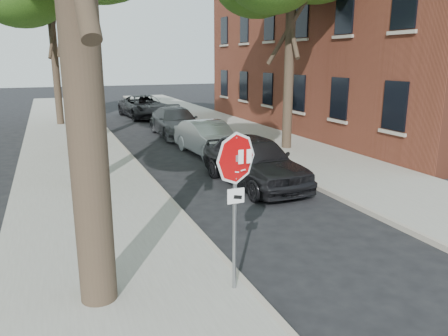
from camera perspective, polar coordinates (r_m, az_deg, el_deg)
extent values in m
plane|color=black|center=(7.79, 6.24, -15.10)|extent=(120.00, 120.00, 0.00)
cube|color=gray|center=(18.37, -18.98, 1.59)|extent=(4.00, 55.00, 0.12)
cube|color=gray|center=(20.57, 5.35, 3.57)|extent=(4.00, 55.00, 0.12)
cube|color=#9E9384|center=(18.57, -12.67, 2.16)|extent=(0.12, 55.00, 0.13)
cube|color=#9E9384|center=(19.73, 0.04, 3.19)|extent=(0.12, 55.00, 0.13)
cylinder|color=gray|center=(6.92, 1.40, -5.94)|extent=(0.06, 0.06, 2.60)
cube|color=#99999E|center=(6.64, 1.55, 1.29)|extent=(0.05, 0.06, 0.10)
cylinder|color=#99999E|center=(6.64, 1.56, 1.29)|extent=(0.76, 0.32, 0.82)
cylinder|color=white|center=(6.63, 1.61, 1.26)|extent=(0.76, 0.32, 0.82)
cylinder|color=#BC0709|center=(6.62, 1.63, 1.26)|extent=(0.68, 0.29, 0.74)
cube|color=white|center=(6.53, -0.02, 1.26)|extent=(0.08, 0.00, 0.22)
cube|color=white|center=(6.58, 1.11, 1.36)|extent=(0.08, 0.00, 0.22)
cube|color=white|center=(6.63, 2.22, 1.45)|extent=(0.08, 0.00, 0.22)
cube|color=white|center=(6.69, 3.32, 1.55)|extent=(0.08, 0.00, 0.22)
cube|color=silver|center=(6.61, 0.79, -0.45)|extent=(0.08, 0.00, 0.03)
cube|color=silver|center=(6.66, 1.66, -0.53)|extent=(0.08, 0.00, 0.03)
cube|color=silver|center=(6.70, 2.52, -0.28)|extent=(0.08, 0.00, 0.03)
cube|color=white|center=(6.79, 1.55, -3.67)|extent=(0.28, 0.02, 0.24)
cube|color=black|center=(6.80, 1.82, -3.83)|extent=(0.15, 0.00, 0.08)
cylinder|color=black|center=(13.03, -19.82, 18.05)|extent=(0.44, 0.44, 9.50)
cylinder|color=black|center=(20.03, -20.24, 17.06)|extent=(0.48, 0.48, 10.00)
cylinder|color=black|center=(26.99, -21.39, 14.91)|extent=(0.40, 0.40, 9.00)
ellipsoid|color=#1F4D11|center=(27.89, -23.47, 19.10)|extent=(3.78, 3.78, 3.02)
cylinder|color=black|center=(18.49, 8.63, 16.50)|extent=(0.40, 0.40, 9.00)
imported|color=black|center=(13.36, 3.96, 1.01)|extent=(2.12, 4.67, 1.55)
imported|color=#AFB4B8|center=(17.65, -2.06, 3.92)|extent=(1.79, 4.24, 1.36)
imported|color=#4A4B4F|center=(22.16, -6.31, 5.99)|extent=(2.02, 4.88, 1.41)
imported|color=black|center=(29.50, -10.36, 7.90)|extent=(2.87, 5.45, 1.46)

